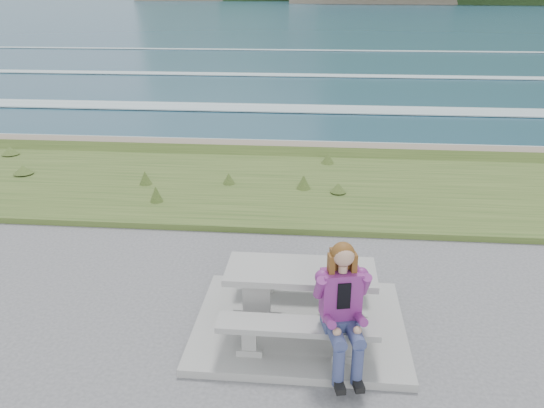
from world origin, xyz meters
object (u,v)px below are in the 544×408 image
bench_seaward (302,270)px  seated_woman (343,327)px  picnic_table (301,281)px  bench_landward (297,331)px

bench_seaward → seated_woman: bearing=-72.3°
seated_woman → picnic_table: bearing=107.9°
picnic_table → bench_landward: bearing=-90.0°
seated_woman → bench_seaward: bearing=95.2°
picnic_table → bench_seaward: (0.00, 0.70, -0.23)m
bench_landward → bench_seaward: 1.40m
bench_seaward → bench_landward: bearing=-90.0°
picnic_table → bench_seaward: picnic_table is taller
picnic_table → seated_woman: 0.97m
picnic_table → bench_seaward: 0.74m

